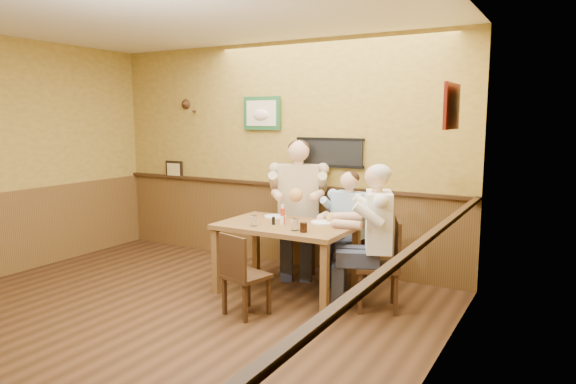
% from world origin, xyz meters
% --- Properties ---
extents(room, '(5.02, 5.03, 2.81)m').
position_xyz_m(room, '(0.14, 0.17, 1.69)').
color(room, '#311C0E').
rests_on(room, ground).
extents(dining_table, '(1.40, 0.90, 0.75)m').
position_xyz_m(dining_table, '(0.71, 1.50, 0.66)').
color(dining_table, brown).
rests_on(dining_table, ground).
extents(chair_back_left, '(0.62, 0.62, 1.01)m').
position_xyz_m(chair_back_left, '(0.43, 2.29, 0.50)').
color(chair_back_left, '#3C2513').
rests_on(chair_back_left, ground).
extents(chair_back_right, '(0.41, 0.41, 0.80)m').
position_xyz_m(chair_back_right, '(1.15, 2.18, 0.40)').
color(chair_back_right, '#3C2513').
rests_on(chair_back_right, ground).
extents(chair_right_end, '(0.54, 0.54, 0.90)m').
position_xyz_m(chair_right_end, '(1.72, 1.52, 0.45)').
color(chair_right_end, '#3C2513').
rests_on(chair_right_end, ground).
extents(chair_near_side, '(0.45, 0.45, 0.80)m').
position_xyz_m(chair_near_side, '(0.69, 0.76, 0.40)').
color(chair_near_side, '#3C2513').
rests_on(chair_near_side, ground).
extents(diner_tan_shirt, '(0.88, 0.88, 1.44)m').
position_xyz_m(diner_tan_shirt, '(0.43, 2.29, 0.72)').
color(diner_tan_shirt, '#CFB88E').
rests_on(diner_tan_shirt, ground).
extents(diner_blue_polo, '(0.59, 0.59, 1.14)m').
position_xyz_m(diner_blue_polo, '(1.15, 2.18, 0.57)').
color(diner_blue_polo, '#8CAED3').
rests_on(diner_blue_polo, ground).
extents(diner_white_elder, '(0.77, 0.77, 1.28)m').
position_xyz_m(diner_white_elder, '(1.72, 1.52, 0.64)').
color(diner_white_elder, white).
rests_on(diner_white_elder, ground).
extents(water_glass_left, '(0.09, 0.09, 0.11)m').
position_xyz_m(water_glass_left, '(0.46, 1.24, 0.80)').
color(water_glass_left, white).
rests_on(water_glass_left, dining_table).
extents(water_glass_mid, '(0.10, 0.10, 0.12)m').
position_xyz_m(water_glass_mid, '(0.95, 1.26, 0.81)').
color(water_glass_mid, white).
rests_on(water_glass_mid, dining_table).
extents(cola_tumbler, '(0.09, 0.09, 0.10)m').
position_xyz_m(cola_tumbler, '(1.06, 1.23, 0.80)').
color(cola_tumbler, black).
rests_on(cola_tumbler, dining_table).
extents(hot_sauce_bottle, '(0.06, 0.06, 0.19)m').
position_xyz_m(hot_sauce_bottle, '(0.68, 1.46, 0.85)').
color(hot_sauce_bottle, red).
rests_on(hot_sauce_bottle, dining_table).
extents(salt_shaker, '(0.04, 0.04, 0.09)m').
position_xyz_m(salt_shaker, '(0.69, 1.45, 0.80)').
color(salt_shaker, white).
rests_on(salt_shaker, dining_table).
extents(pepper_shaker, '(0.04, 0.04, 0.08)m').
position_xyz_m(pepper_shaker, '(0.61, 1.40, 0.79)').
color(pepper_shaker, black).
rests_on(pepper_shaker, dining_table).
extents(plate_far_left, '(0.25, 0.25, 0.02)m').
position_xyz_m(plate_far_left, '(0.41, 1.76, 0.76)').
color(plate_far_left, white).
rests_on(plate_far_left, dining_table).
extents(plate_far_right, '(0.32, 0.32, 0.02)m').
position_xyz_m(plate_far_right, '(1.02, 1.72, 0.76)').
color(plate_far_right, white).
rests_on(plate_far_right, dining_table).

